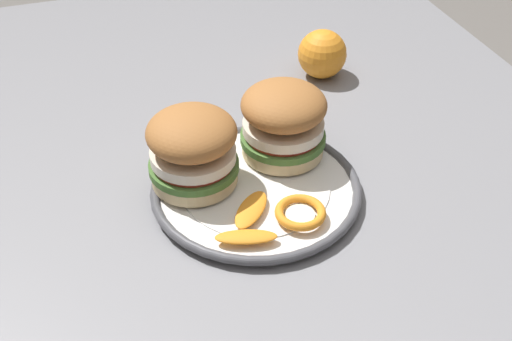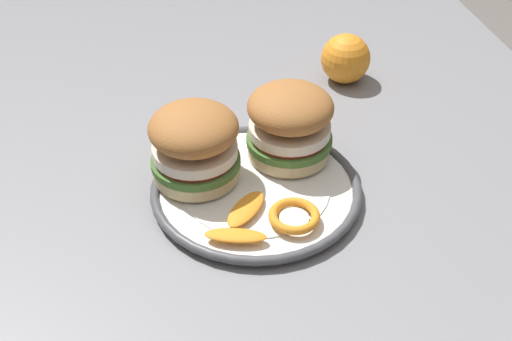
{
  "view_description": "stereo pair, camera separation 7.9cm",
  "coord_description": "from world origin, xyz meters",
  "px_view_note": "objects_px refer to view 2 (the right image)",
  "views": [
    {
      "loc": [
        0.63,
        -0.22,
        1.28
      ],
      "look_at": [
        0.02,
        -0.02,
        0.77
      ],
      "focal_mm": 46.34,
      "sensor_mm": 36.0,
      "label": 1
    },
    {
      "loc": [
        0.65,
        -0.14,
        1.28
      ],
      "look_at": [
        0.02,
        -0.02,
        0.77
      ],
      "focal_mm": 46.34,
      "sensor_mm": 36.0,
      "label": 2
    }
  ],
  "objects_px": {
    "dinner_plate": "(256,189)",
    "sandwich_half_right": "(290,122)",
    "sandwich_half_left": "(195,143)",
    "dining_table": "(266,233)",
    "whole_orange": "(346,59)"
  },
  "relations": [
    {
      "from": "dinner_plate",
      "to": "sandwich_half_right",
      "type": "height_order",
      "value": "sandwich_half_right"
    },
    {
      "from": "sandwich_half_left",
      "to": "sandwich_half_right",
      "type": "xyz_separation_m",
      "value": [
        -0.02,
        0.13,
        0.0
      ]
    },
    {
      "from": "dining_table",
      "to": "whole_orange",
      "type": "xyz_separation_m",
      "value": [
        -0.24,
        0.18,
        0.13
      ]
    },
    {
      "from": "whole_orange",
      "to": "dining_table",
      "type": "bearing_deg",
      "value": -37.01
    },
    {
      "from": "sandwich_half_left",
      "to": "whole_orange",
      "type": "height_order",
      "value": "sandwich_half_left"
    },
    {
      "from": "dining_table",
      "to": "sandwich_half_right",
      "type": "xyz_separation_m",
      "value": [
        -0.04,
        0.04,
        0.16
      ]
    },
    {
      "from": "dining_table",
      "to": "whole_orange",
      "type": "relative_size",
      "value": 17.08
    },
    {
      "from": "sandwich_half_left",
      "to": "whole_orange",
      "type": "xyz_separation_m",
      "value": [
        -0.22,
        0.27,
        -0.03
      ]
    },
    {
      "from": "dinner_plate",
      "to": "sandwich_half_right",
      "type": "bearing_deg",
      "value": 134.77
    },
    {
      "from": "dining_table",
      "to": "whole_orange",
      "type": "height_order",
      "value": "whole_orange"
    },
    {
      "from": "dinner_plate",
      "to": "sandwich_half_left",
      "type": "relative_size",
      "value": 2.08
    },
    {
      "from": "whole_orange",
      "to": "sandwich_half_right",
      "type": "bearing_deg",
      "value": -35.1
    },
    {
      "from": "dinner_plate",
      "to": "sandwich_half_right",
      "type": "distance_m",
      "value": 0.1
    },
    {
      "from": "dining_table",
      "to": "sandwich_half_left",
      "type": "height_order",
      "value": "sandwich_half_left"
    },
    {
      "from": "dinner_plate",
      "to": "whole_orange",
      "type": "distance_m",
      "value": 0.32
    }
  ]
}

